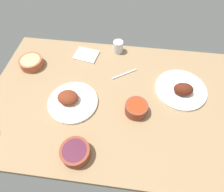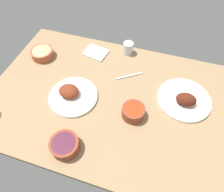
{
  "view_description": "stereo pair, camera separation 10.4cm",
  "coord_description": "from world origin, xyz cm",
  "views": [
    {
      "loc": [
        -7.62,
        59.22,
        90.99
      ],
      "look_at": [
        0.0,
        0.0,
        6.0
      ],
      "focal_mm": 30.19,
      "sensor_mm": 36.0,
      "label": 1
    },
    {
      "loc": [
        -17.76,
        57.01,
        90.99
      ],
      "look_at": [
        0.0,
        0.0,
        6.0
      ],
      "focal_mm": 30.19,
      "sensor_mm": 36.0,
      "label": 2
    }
  ],
  "objects": [
    {
      "name": "plate_center_main",
      "position": [
        21.58,
        5.74,
        5.95
      ],
      "size": [
        27.08,
        27.08,
        7.05
      ],
      "color": "white",
      "rests_on": "dining_table"
    },
    {
      "name": "bowl_onions",
      "position": [
        12.28,
        33.67,
        7.26
      ],
      "size": [
        13.41,
        13.41,
        6.01
      ],
      "color": "brown",
      "rests_on": "dining_table"
    },
    {
      "name": "bowl_pasta",
      "position": [
        53.39,
        -18.58,
        6.79
      ],
      "size": [
        14.23,
        14.23,
        5.1
      ],
      "color": "#A35133",
      "rests_on": "dining_table"
    },
    {
      "name": "water_tumbler",
      "position": [
        0.91,
        -38.65,
        7.97
      ],
      "size": [
        6.54,
        6.54,
        7.94
      ],
      "primitive_type": "cylinder",
      "color": "silver",
      "rests_on": "dining_table"
    },
    {
      "name": "dining_table",
      "position": [
        0.0,
        0.0,
        2.0
      ],
      "size": [
        140.0,
        90.0,
        4.0
      ],
      "primitive_type": "cube",
      "color": "#937551",
      "rests_on": "ground"
    },
    {
      "name": "plate_near_viewer",
      "position": [
        -38.47,
        -9.7,
        5.89
      ],
      "size": [
        29.04,
        29.04,
        8.03
      ],
      "color": "white",
      "rests_on": "dining_table"
    },
    {
      "name": "fork_loose",
      "position": [
        -5.29,
        -18.44,
        4.4
      ],
      "size": [
        14.33,
        10.13,
        0.8
      ],
      "primitive_type": "cube",
      "rotation": [
        0.0,
        0.0,
        0.6
      ],
      "color": "silver",
      "rests_on": "dining_table"
    },
    {
      "name": "folded_napkin",
      "position": [
        21.24,
        -31.72,
        4.6
      ],
      "size": [
        16.57,
        14.27,
        1.2
      ],
      "primitive_type": "cube",
      "rotation": [
        0.0,
        0.0,
        -0.18
      ],
      "color": "white",
      "rests_on": "dining_table"
    },
    {
      "name": "bowl_sauce",
      "position": [
        -13.62,
        7.08,
        7.41
      ],
      "size": [
        11.72,
        11.72,
        6.31
      ],
      "color": "brown",
      "rests_on": "dining_table"
    }
  ]
}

